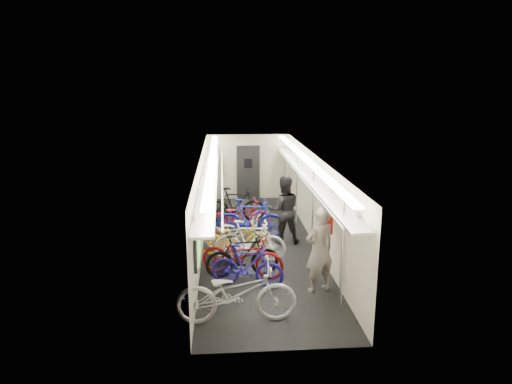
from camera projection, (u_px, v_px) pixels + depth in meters
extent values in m
plane|color=black|center=(259.00, 244.00, 12.31)|extent=(10.00, 10.00, 0.00)
plane|color=white|center=(259.00, 157.00, 11.74)|extent=(10.00, 10.00, 0.00)
plane|color=beige|center=(202.00, 203.00, 11.92)|extent=(0.00, 10.00, 10.00)
plane|color=beige|center=(315.00, 200.00, 12.13)|extent=(0.00, 10.00, 10.00)
plane|color=beige|center=(248.00, 167.00, 16.87)|extent=(3.00, 0.00, 3.00)
plane|color=beige|center=(284.00, 283.00, 7.18)|extent=(3.00, 0.00, 3.00)
cube|color=black|center=(197.00, 243.00, 8.81)|extent=(0.06, 1.10, 0.80)
cube|color=#6FB44F|center=(199.00, 243.00, 8.81)|extent=(0.02, 0.96, 0.66)
cube|color=black|center=(202.00, 211.00, 10.94)|extent=(0.06, 1.10, 0.80)
cube|color=#6FB44F|center=(203.00, 211.00, 10.94)|extent=(0.02, 0.96, 0.66)
cube|color=black|center=(205.00, 190.00, 13.07)|extent=(0.06, 1.10, 0.80)
cube|color=#6FB44F|center=(206.00, 190.00, 13.07)|extent=(0.02, 0.96, 0.66)
cube|color=black|center=(207.00, 175.00, 15.20)|extent=(0.06, 1.10, 0.80)
cube|color=#6FB44F|center=(208.00, 175.00, 15.20)|extent=(0.02, 0.96, 0.66)
cube|color=yellow|center=(200.00, 223.00, 9.86)|extent=(0.02, 0.22, 0.30)
cube|color=yellow|center=(204.00, 198.00, 11.99)|extent=(0.02, 0.22, 0.30)
cube|color=yellow|center=(206.00, 180.00, 14.12)|extent=(0.02, 0.22, 0.30)
cube|color=black|center=(248.00, 172.00, 16.86)|extent=(0.85, 0.08, 2.00)
cube|color=#999BA0|center=(210.00, 176.00, 11.76)|extent=(0.40, 9.70, 0.05)
cube|color=#999BA0|center=(308.00, 174.00, 11.94)|extent=(0.40, 9.70, 0.05)
cylinder|color=silver|center=(222.00, 172.00, 11.76)|extent=(0.04, 9.70, 0.04)
cylinder|color=silver|center=(295.00, 171.00, 11.90)|extent=(0.04, 9.70, 0.04)
cube|color=white|center=(212.00, 159.00, 11.67)|extent=(0.18, 9.60, 0.04)
cube|color=white|center=(305.00, 158.00, 11.84)|extent=(0.18, 9.60, 0.04)
cylinder|color=silver|center=(342.00, 253.00, 8.43)|extent=(0.05, 0.05, 2.38)
cylinder|color=silver|center=(313.00, 211.00, 11.14)|extent=(0.05, 0.05, 2.38)
cylinder|color=silver|center=(297.00, 188.00, 13.56)|extent=(0.05, 0.05, 2.38)
cylinder|color=silver|center=(285.00, 172.00, 15.99)|extent=(0.05, 0.05, 2.38)
imported|color=#B8B8BD|center=(237.00, 293.00, 8.22)|extent=(2.20, 0.79, 1.15)
imported|color=#231890|center=(247.00, 266.00, 9.66)|extent=(1.65, 0.88, 0.95)
imported|color=maroon|center=(242.00, 255.00, 10.20)|extent=(2.02, 1.27, 1.00)
imported|color=black|center=(242.00, 256.00, 10.17)|extent=(1.71, 0.66, 1.00)
imported|color=gold|center=(233.00, 237.00, 11.42)|extent=(1.89, 0.86, 0.96)
imported|color=white|center=(250.00, 241.00, 11.03)|extent=(1.79, 0.66, 1.05)
imported|color=#AFAFB4|center=(237.00, 234.00, 11.62)|extent=(2.00, 1.37, 0.99)
imported|color=navy|center=(250.00, 219.00, 12.64)|extent=(1.96, 0.80, 1.14)
imported|color=maroon|center=(239.00, 216.00, 13.19)|extent=(1.92, 0.86, 0.98)
imported|color=black|center=(236.00, 205.00, 14.15)|extent=(1.85, 0.62, 1.10)
imported|color=gray|center=(320.00, 250.00, 9.38)|extent=(0.78, 0.66, 1.82)
imported|color=black|center=(284.00, 210.00, 12.22)|extent=(0.94, 0.75, 1.85)
cube|color=#AF1611|center=(326.00, 226.00, 9.77)|extent=(0.27, 0.16, 0.38)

